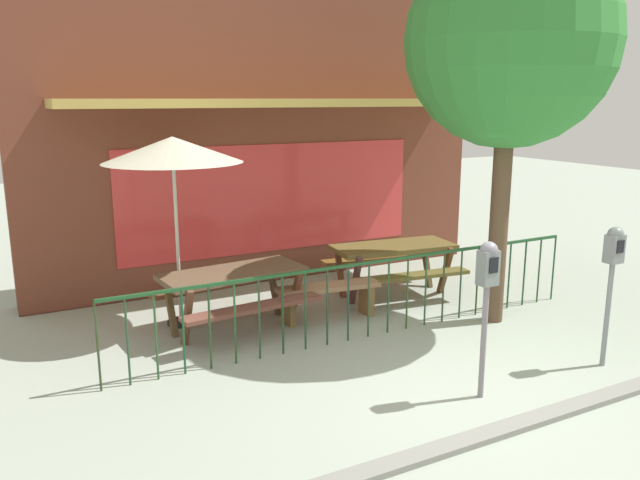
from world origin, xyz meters
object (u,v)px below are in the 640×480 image
(parking_meter_far, at_px, (613,260))
(picnic_table_left, at_px, (233,283))
(parking_meter_near, at_px, (487,279))
(street_tree, at_px, (510,43))
(picnic_table_right, at_px, (393,255))
(patio_bench, at_px, (328,294))
(patio_umbrella, at_px, (173,151))

(parking_meter_far, bearing_deg, picnic_table_left, 136.98)
(parking_meter_near, xyz_separation_m, parking_meter_far, (1.72, -0.05, -0.01))
(street_tree, bearing_deg, picnic_table_right, 109.70)
(street_tree, bearing_deg, parking_meter_near, -135.96)
(parking_meter_far, relative_size, street_tree, 0.32)
(picnic_table_right, height_order, street_tree, street_tree)
(patio_bench, height_order, street_tree, street_tree)
(picnic_table_right, xyz_separation_m, patio_umbrella, (-3.16, 0.26, 1.65))
(parking_meter_near, relative_size, parking_meter_far, 1.01)
(picnic_table_right, relative_size, street_tree, 0.40)
(patio_bench, bearing_deg, street_tree, -29.00)
(parking_meter_far, bearing_deg, parking_meter_near, 178.17)
(patio_bench, distance_m, parking_meter_far, 3.48)
(patio_umbrella, bearing_deg, parking_meter_near, -59.24)
(patio_umbrella, xyz_separation_m, patio_bench, (1.79, -0.75, -1.90))
(patio_umbrella, distance_m, street_tree, 4.33)
(parking_meter_far, bearing_deg, street_tree, 91.48)
(picnic_table_left, height_order, patio_bench, picnic_table_left)
(street_tree, bearing_deg, patio_umbrella, 154.00)
(parking_meter_near, height_order, street_tree, street_tree)
(parking_meter_far, bearing_deg, patio_umbrella, 137.16)
(picnic_table_right, xyz_separation_m, parking_meter_near, (-1.12, -3.18, 0.61))
(parking_meter_far, xyz_separation_m, street_tree, (-0.04, 1.67, 2.34))
(picnic_table_right, distance_m, patio_umbrella, 3.57)
(parking_meter_near, bearing_deg, street_tree, 44.04)
(patio_umbrella, height_order, patio_bench, patio_umbrella)
(parking_meter_near, height_order, parking_meter_far, parking_meter_near)
(parking_meter_far, bearing_deg, picnic_table_right, 100.53)
(picnic_table_left, distance_m, picnic_table_right, 2.62)
(picnic_table_left, xyz_separation_m, patio_bench, (1.24, -0.25, -0.26))
(patio_umbrella, distance_m, patio_bench, 2.72)
(patio_umbrella, xyz_separation_m, street_tree, (3.72, -1.81, 1.29))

